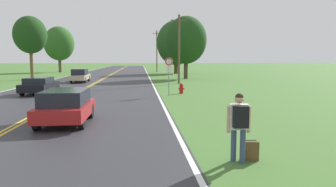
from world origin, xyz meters
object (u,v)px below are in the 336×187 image
tree_left_verge (30,35)px  car_black_sedan_approaching (40,85)px  traffic_sign (169,67)px  tree_right_cluster (176,43)px  car_champagne_sedan_mid_near (80,75)px  hitchhiker_person (239,121)px  tree_mid_treeline (186,40)px  fire_hydrant (181,88)px  suitcase (250,151)px  car_red_hatchback_nearest (66,105)px  tree_far_back (59,44)px

tree_left_verge → car_black_sedan_approaching: size_ratio=2.05×
traffic_sign → tree_right_cluster: (4.53, 33.64, 3.55)m
tree_left_verge → car_champagne_sedan_mid_near: size_ratio=1.74×
hitchhiker_person → car_black_sedan_approaching: hitchhiker_person is taller
hitchhiker_person → tree_left_verge: 37.75m
tree_mid_treeline → car_black_sedan_approaching: tree_mid_treeline is taller
hitchhiker_person → tree_left_verge: size_ratio=0.22×
tree_left_verge → traffic_sign: bearing=-49.2°
traffic_sign → car_champagne_sedan_mid_near: traffic_sign is taller
fire_hydrant → traffic_sign: (-1.10, -1.22, 1.71)m
suitcase → car_black_sedan_approaching: 19.64m
fire_hydrant → car_black_sedan_approaching: size_ratio=0.21×
traffic_sign → car_red_hatchback_nearest: size_ratio=0.80×
traffic_sign → tree_far_back: bearing=114.1°
tree_mid_treeline → hitchhiker_person: bearing=-96.3°
tree_left_verge → tree_right_cluster: 25.51m
traffic_sign → car_black_sedan_approaching: traffic_sign is taller
hitchhiker_person → traffic_sign: bearing=6.2°
hitchhiker_person → tree_far_back: size_ratio=0.20×
hitchhiker_person → car_red_hatchback_nearest: size_ratio=0.52×
suitcase → tree_mid_treeline: 33.75m
fire_hydrant → traffic_sign: bearing=-131.9°
tree_mid_treeline → car_red_hatchback_nearest: size_ratio=2.40×
suitcase → tree_far_back: (-19.35, 56.03, 5.58)m
traffic_sign → car_red_hatchback_nearest: (-5.23, -9.28, -1.36)m
traffic_sign → tree_mid_treeline: tree_mid_treeline is taller
traffic_sign → car_champagne_sedan_mid_near: size_ratio=0.59×
hitchhiker_person → car_champagne_sedan_mid_near: 30.13m
tree_mid_treeline → car_red_hatchback_nearest: 29.88m
tree_left_verge → tree_far_back: (-2.25, 22.67, 0.03)m
tree_left_verge → car_black_sedan_approaching: 18.79m
car_black_sedan_approaching → fire_hydrant: bearing=-93.0°
tree_right_cluster → car_red_hatchback_nearest: (-9.75, -42.91, -4.91)m
hitchhiker_person → tree_right_cluster: 48.64m
fire_hydrant → tree_mid_treeline: size_ratio=0.10×
traffic_sign → tree_far_back: tree_far_back is taller
hitchhiker_person → tree_far_back: bearing=23.2°
traffic_sign → tree_left_verge: size_ratio=0.34×
suitcase → car_red_hatchback_nearest: (-6.02, 5.19, 0.51)m
fire_hydrant → tree_far_back: 45.20m
car_red_hatchback_nearest → suitcase: bearing=49.0°
fire_hydrant → tree_mid_treeline: (3.03, 17.53, 4.83)m
fire_hydrant → tree_right_cluster: bearing=84.0°
car_red_hatchback_nearest → car_champagne_sedan_mid_near: bearing=-170.6°
tree_right_cluster → car_red_hatchback_nearest: tree_right_cluster is taller
car_champagne_sedan_mid_near → traffic_sign: bearing=-148.0°
tree_left_verge → tree_far_back: size_ratio=0.89×
car_red_hatchback_nearest → fire_hydrant: bearing=148.7°
tree_left_verge → car_red_hatchback_nearest: 30.69m
tree_right_cluster → tree_far_back: 24.40m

